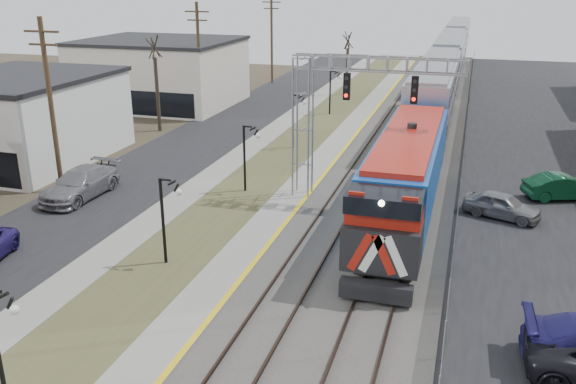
% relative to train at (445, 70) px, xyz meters
% --- Properties ---
extents(street_west, '(7.00, 120.00, 0.04)m').
position_rel_train_xyz_m(street_west, '(-17.00, -26.34, -2.90)').
color(street_west, black).
rests_on(street_west, ground).
extents(sidewalk, '(2.00, 120.00, 0.08)m').
position_rel_train_xyz_m(sidewalk, '(-12.50, -26.34, -2.88)').
color(sidewalk, gray).
rests_on(sidewalk, ground).
extents(grass_median, '(4.00, 120.00, 0.06)m').
position_rel_train_xyz_m(grass_median, '(-9.50, -26.34, -2.89)').
color(grass_median, '#414B28').
rests_on(grass_median, ground).
extents(platform, '(2.00, 120.00, 0.24)m').
position_rel_train_xyz_m(platform, '(-6.50, -26.34, -2.80)').
color(platform, gray).
rests_on(platform, ground).
extents(ballast_bed, '(8.00, 120.00, 0.20)m').
position_rel_train_xyz_m(ballast_bed, '(-1.50, -26.34, -2.82)').
color(ballast_bed, '#595651').
rests_on(ballast_bed, ground).
extents(platform_edge, '(0.24, 120.00, 0.01)m').
position_rel_train_xyz_m(platform_edge, '(-5.62, -26.34, -2.67)').
color(platform_edge, gold).
rests_on(platform_edge, platform).
extents(track_near, '(1.58, 120.00, 0.15)m').
position_rel_train_xyz_m(track_near, '(-3.50, -26.34, -2.64)').
color(track_near, '#2D2119').
rests_on(track_near, ballast_bed).
extents(track_far, '(1.58, 120.00, 0.15)m').
position_rel_train_xyz_m(track_far, '(-0.00, -26.34, -2.64)').
color(track_far, '#2D2119').
rests_on(track_far, ballast_bed).
extents(train, '(3.00, 85.85, 5.33)m').
position_rel_train_xyz_m(train, '(0.00, 0.00, 0.00)').
color(train, '#1550B1').
rests_on(train, ground).
extents(signal_gantry, '(9.00, 1.07, 8.15)m').
position_rel_train_xyz_m(signal_gantry, '(-4.28, -33.35, 2.67)').
color(signal_gantry, gray).
rests_on(signal_gantry, ground).
extents(lampposts, '(0.14, 62.14, 4.00)m').
position_rel_train_xyz_m(lampposts, '(-9.50, -43.05, -0.92)').
color(lampposts, black).
rests_on(lampposts, ground).
extents(utility_poles, '(0.28, 80.28, 10.00)m').
position_rel_train_xyz_m(utility_poles, '(-20.00, -36.34, 2.08)').
color(utility_poles, '#4C3823').
rests_on(utility_poles, ground).
extents(fence, '(0.04, 120.00, 1.60)m').
position_rel_train_xyz_m(fence, '(2.70, -26.34, -2.12)').
color(fence, gray).
rests_on(fence, ground).
extents(bare_trees, '(12.30, 42.30, 5.95)m').
position_rel_train_xyz_m(bare_trees, '(-18.16, -22.43, -0.22)').
color(bare_trees, '#382D23').
rests_on(bare_trees, ground).
extents(car_lot_e, '(4.27, 2.83, 1.35)m').
position_rel_train_xyz_m(car_lot_e, '(4.91, -33.36, -2.24)').
color(car_lot_e, slate).
rests_on(car_lot_e, ground).
extents(car_lot_f, '(4.61, 2.91, 1.43)m').
position_rel_train_xyz_m(car_lot_f, '(8.29, -29.39, -2.20)').
color(car_lot_f, '#0C3E23').
rests_on(car_lot_f, ground).
extents(car_street_b, '(2.45, 5.71, 1.64)m').
position_rel_train_xyz_m(car_street_b, '(-18.16, -37.06, -2.10)').
color(car_street_b, slate).
rests_on(car_street_b, ground).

